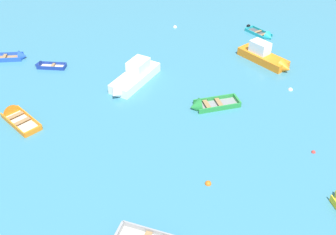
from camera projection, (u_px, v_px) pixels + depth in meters
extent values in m
cube|color=orange|center=(263.00, 58.00, 39.41)|extent=(4.25, 5.42, 0.79)
cone|color=orange|center=(285.00, 68.00, 37.69)|extent=(1.80, 1.67, 1.46)
cube|color=white|center=(260.00, 47.00, 39.15)|extent=(2.06, 2.28, 1.15)
cube|color=black|center=(267.00, 48.00, 38.49)|extent=(1.09, 0.75, 0.50)
cube|color=white|center=(135.00, 78.00, 36.25)|extent=(5.08, 5.80, 0.86)
cone|color=white|center=(117.00, 93.00, 34.13)|extent=(2.04, 1.94, 1.68)
cube|color=white|center=(138.00, 66.00, 36.06)|extent=(2.40, 2.52, 1.10)
cube|color=black|center=(133.00, 68.00, 35.28)|extent=(1.19, 0.96, 0.49)
cube|color=#4C4C51|center=(258.00, 34.00, 44.79)|extent=(2.41, 3.12, 0.08)
cube|color=teal|center=(262.00, 31.00, 45.01)|extent=(1.51, 2.72, 0.33)
cube|color=teal|center=(255.00, 34.00, 44.42)|extent=(1.51, 2.72, 0.33)
cube|color=teal|center=(249.00, 28.00, 45.70)|extent=(1.14, 0.69, 0.33)
cone|color=teal|center=(269.00, 37.00, 43.68)|extent=(1.38, 1.18, 1.19)
cube|color=#937047|center=(258.00, 32.00, 44.78)|extent=(1.13, 0.81, 0.03)
cube|color=#937047|center=(263.00, 34.00, 44.21)|extent=(1.13, 0.81, 0.03)
cube|color=black|center=(248.00, 27.00, 45.71)|extent=(0.42, 0.40, 0.46)
cube|color=beige|center=(52.00, 67.00, 38.61)|extent=(2.73, 1.46, 0.09)
cube|color=navy|center=(50.00, 68.00, 38.15)|extent=(2.65, 0.68, 0.37)
cube|color=navy|center=(53.00, 63.00, 38.90)|extent=(2.65, 0.68, 0.37)
cube|color=navy|center=(65.00, 66.00, 38.42)|extent=(0.31, 0.93, 0.37)
cone|color=navy|center=(38.00, 65.00, 38.62)|extent=(0.81, 1.03, 0.91)
cube|color=#937047|center=(53.00, 65.00, 38.47)|extent=(0.47, 0.89, 0.03)
cube|color=#99754C|center=(7.00, 59.00, 39.97)|extent=(3.14, 1.31, 0.11)
cube|color=blue|center=(8.00, 54.00, 40.37)|extent=(3.22, 0.22, 0.45)
cube|color=blue|center=(5.00, 60.00, 39.37)|extent=(3.22, 0.22, 0.45)
cone|color=blue|center=(23.00, 56.00, 39.98)|extent=(0.79, 1.24, 1.21)
cube|color=#937047|center=(4.00, 56.00, 39.80)|extent=(0.39, 1.14, 0.03)
cube|color=gray|center=(217.00, 105.00, 33.37)|extent=(3.71, 1.83, 0.11)
cube|color=#288C3D|center=(220.00, 108.00, 32.70)|extent=(3.70, 0.57, 0.45)
cube|color=#288C3D|center=(214.00, 99.00, 33.84)|extent=(3.70, 0.57, 0.45)
cube|color=#288C3D|center=(237.00, 100.00, 33.66)|extent=(0.34, 1.44, 0.45)
cone|color=#288C3D|center=(195.00, 107.00, 32.85)|extent=(1.03, 1.50, 1.41)
cube|color=#937047|center=(219.00, 102.00, 33.26)|extent=(0.55, 1.35, 0.03)
cube|color=#937047|center=(207.00, 104.00, 33.03)|extent=(0.55, 1.35, 0.03)
cube|color=beige|center=(22.00, 122.00, 31.44)|extent=(3.30, 3.71, 0.11)
cube|color=orange|center=(12.00, 125.00, 30.92)|extent=(2.37, 3.05, 0.43)
cube|color=orange|center=(29.00, 117.00, 31.76)|extent=(2.37, 3.05, 0.43)
cube|color=orange|center=(33.00, 131.00, 30.28)|extent=(1.24, 1.00, 0.43)
cone|color=orange|center=(9.00, 111.00, 32.43)|extent=(1.65, 1.55, 1.42)
cube|color=#937047|center=(22.00, 121.00, 31.18)|extent=(1.29, 1.12, 0.03)
cube|color=#937047|center=(15.00, 115.00, 31.80)|extent=(1.29, 1.12, 0.03)
cube|color=gray|center=(153.00, 232.00, 22.73)|extent=(3.44, 1.80, 0.53)
cube|color=gray|center=(118.00, 234.00, 22.66)|extent=(0.79, 1.37, 0.53)
sphere|color=red|center=(313.00, 152.00, 28.66)|extent=(0.30, 0.30, 0.30)
sphere|color=silver|center=(290.00, 90.00, 35.38)|extent=(0.41, 0.41, 0.41)
sphere|color=silver|center=(175.00, 27.00, 46.26)|extent=(0.44, 0.44, 0.44)
sphere|color=orange|center=(208.00, 184.00, 26.16)|extent=(0.44, 0.44, 0.44)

